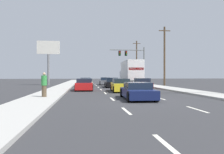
# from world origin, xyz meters

# --- Properties ---
(ground_plane) EXTENTS (140.00, 140.00, 0.00)m
(ground_plane) POSITION_xyz_m (0.00, 25.00, 0.00)
(ground_plane) COLOR #333335
(sidewalk_right) EXTENTS (2.49, 80.00, 0.14)m
(sidewalk_right) POSITION_xyz_m (6.50, 20.00, 0.07)
(sidewalk_right) COLOR #B2AFA8
(sidewalk_right) RESTS_ON ground_plane
(sidewalk_left) EXTENTS (2.49, 80.00, 0.14)m
(sidewalk_left) POSITION_xyz_m (-6.50, 20.00, 0.07)
(sidewalk_left) COLOR #B2AFA8
(sidewalk_left) RESTS_ON ground_plane
(lane_markings) EXTENTS (3.54, 62.00, 0.01)m
(lane_markings) POSITION_xyz_m (0.00, 21.15, 0.00)
(lane_markings) COLOR silver
(lane_markings) RESTS_ON ground_plane
(car_white) EXTENTS (2.06, 4.17, 1.24)m
(car_white) POSITION_xyz_m (-3.35, 22.78, 0.59)
(car_white) COLOR white
(car_white) RESTS_ON ground_plane
(car_tan) EXTENTS (1.91, 4.35, 1.20)m
(car_tan) POSITION_xyz_m (-3.34, 16.31, 0.55)
(car_tan) COLOR tan
(car_tan) RESTS_ON ground_plane
(car_red) EXTENTS (1.92, 4.07, 1.28)m
(car_red) POSITION_xyz_m (-3.61, 10.08, 0.59)
(car_red) COLOR red
(car_red) RESTS_ON ground_plane
(car_gray) EXTENTS (2.05, 4.46, 1.28)m
(car_gray) POSITION_xyz_m (-0.01, 23.86, 0.59)
(car_gray) COLOR slate
(car_gray) RESTS_ON ground_plane
(car_black) EXTENTS (2.01, 4.54, 1.31)m
(car_black) POSITION_xyz_m (0.13, 15.81, 0.59)
(car_black) COLOR black
(car_black) RESTS_ON ground_plane
(car_yellow) EXTENTS (1.99, 4.46, 1.29)m
(car_yellow) POSITION_xyz_m (0.03, 7.88, 0.60)
(car_yellow) COLOR yellow
(car_yellow) RESTS_ON ground_plane
(car_navy) EXTENTS (2.07, 4.44, 1.14)m
(car_navy) POSITION_xyz_m (-0.00, 0.91, 0.53)
(car_navy) COLOR #141E4C
(car_navy) RESTS_ON ground_plane
(box_truck) EXTENTS (2.71, 8.90, 3.80)m
(box_truck) POSITION_xyz_m (3.53, 19.49, 2.18)
(box_truck) COLOR white
(box_truck) RESTS_ON ground_plane
(car_maroon) EXTENTS (2.10, 4.25, 1.28)m
(car_maroon) POSITION_xyz_m (3.31, 12.13, 0.59)
(car_maroon) COLOR maroon
(car_maroon) RESTS_ON ground_plane
(traffic_signal_mast) EXTENTS (6.91, 0.69, 7.20)m
(traffic_signal_mast) POSITION_xyz_m (5.37, 28.29, 5.28)
(traffic_signal_mast) COLOR #595B56
(traffic_signal_mast) RESTS_ON ground_plane
(utility_pole_mid) EXTENTS (1.80, 0.28, 9.04)m
(utility_pole_mid) POSITION_xyz_m (8.56, 18.36, 4.66)
(utility_pole_mid) COLOR brown
(utility_pole_mid) RESTS_ON ground_plane
(utility_pole_far) EXTENTS (1.80, 0.28, 9.62)m
(utility_pole_far) POSITION_xyz_m (8.44, 35.66, 4.95)
(utility_pole_far) COLOR brown
(utility_pole_far) RESTS_ON ground_plane
(roadside_billboard) EXTENTS (3.67, 0.36, 7.29)m
(roadside_billboard) POSITION_xyz_m (-9.43, 23.21, 5.13)
(roadside_billboard) COLOR slate
(roadside_billboard) RESTS_ON ground_plane
(pedestrian_near_corner) EXTENTS (0.38, 0.38, 1.68)m
(pedestrian_near_corner) POSITION_xyz_m (-6.33, 1.88, 0.98)
(pedestrian_near_corner) COLOR brown
(pedestrian_near_corner) RESTS_ON sidewalk_left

